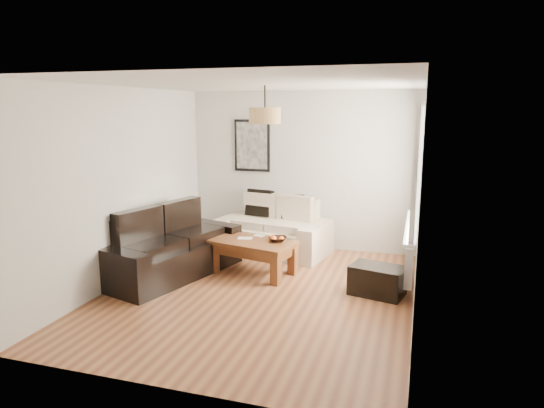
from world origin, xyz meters
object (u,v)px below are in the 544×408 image
(sofa_leather, at_px, (169,244))
(ottoman, at_px, (377,280))
(loveseat_cream, at_px, (274,227))
(coffee_table, at_px, (253,257))

(sofa_leather, distance_m, ottoman, 2.89)
(loveseat_cream, distance_m, coffee_table, 1.09)
(coffee_table, height_order, ottoman, coffee_table)
(sofa_leather, height_order, coffee_table, sofa_leather)
(loveseat_cream, height_order, ottoman, loveseat_cream)
(sofa_leather, relative_size, coffee_table, 1.77)
(coffee_table, distance_m, ottoman, 1.79)
(sofa_leather, relative_size, ottoman, 3.16)
(coffee_table, bearing_deg, sofa_leather, -160.94)
(sofa_leather, xyz_separation_m, coffee_table, (1.11, 0.38, -0.21))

